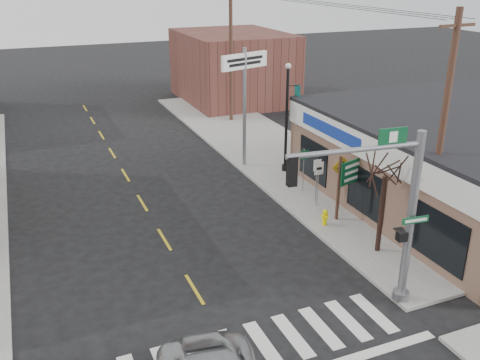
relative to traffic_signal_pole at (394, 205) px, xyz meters
name	(u,v)px	position (x,y,z in m)	size (l,w,h in m)	color
sidewalk_right	(298,169)	(3.52, 12.42, -3.69)	(6.00, 38.00, 0.13)	gray
center_line	(164,239)	(-5.48, 7.42, -3.75)	(0.12, 56.00, 0.01)	gold
crosswalk	(233,352)	(-5.48, -0.18, -3.75)	(11.00, 2.20, 0.01)	silver
thrift_store	(474,163)	(9.02, 5.42, -1.76)	(12.00, 14.00, 4.00)	#7D5C4B
bldg_distant_right	(233,67)	(6.52, 29.42, -0.96)	(8.00, 10.00, 5.60)	brown
traffic_signal_pole	(394,205)	(0.00, 0.00, 0.00)	(4.80, 0.38, 6.09)	gray
guide_sign	(353,177)	(2.72, 6.06, -1.72)	(1.69, 0.14, 2.95)	#4E3124
fire_hydrant	(325,217)	(1.26, 5.82, -3.24)	(0.22, 0.22, 0.71)	#F1DF00
ped_crossing_sign	(341,173)	(2.72, 6.98, -1.84)	(1.00, 0.07, 2.58)	gray
lamp_post	(288,110)	(2.78, 12.43, -0.23)	(0.76, 0.60, 5.86)	black
dance_center_sign	(244,78)	(1.02, 14.14, 1.30)	(3.06, 0.19, 6.51)	gray
bare_tree	(387,162)	(2.02, 3.06, 0.08)	(2.35, 2.35, 4.71)	black
shrub_front	(395,218)	(3.88, 4.42, -3.18)	(1.18, 1.18, 0.88)	#213B16
shrub_back	(385,202)	(4.55, 6.00, -3.17)	(1.20, 1.20, 0.90)	black
utility_pole_near	(441,137)	(3.64, 2.22, 1.10)	(1.60, 0.24, 9.22)	#4B3E27
utility_pole_far	(231,50)	(3.88, 23.23, 1.36)	(1.69, 0.25, 9.73)	#48351E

